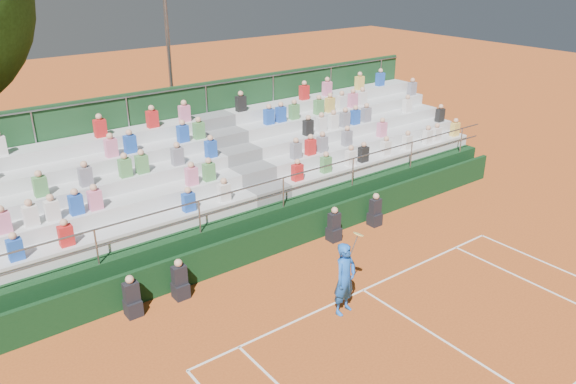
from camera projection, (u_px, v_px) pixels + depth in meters
ground at (363, 290)px, 15.69m from camera, size 90.00×90.00×0.00m
courtside_wall at (294, 232)px, 17.85m from camera, size 20.00×0.15×1.00m
line_officials at (268, 251)px, 16.79m from camera, size 9.18×0.40×1.19m
grandstand at (238, 185)px, 20.00m from camera, size 20.00×5.20×4.40m
tennis_player at (345, 279)px, 14.38m from camera, size 0.94×0.62×2.22m
floodlight_mast at (168, 45)px, 24.05m from camera, size 0.60×0.25×8.76m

